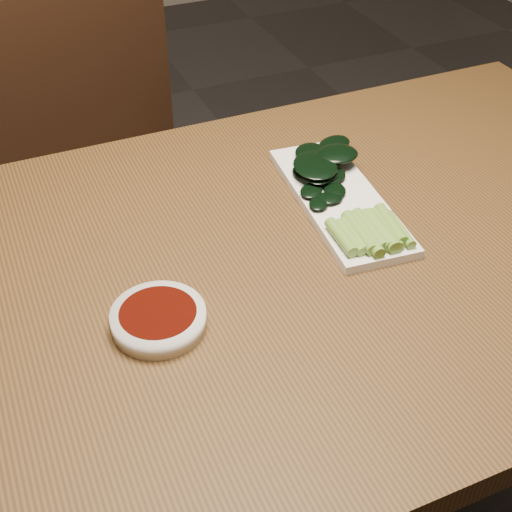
% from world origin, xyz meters
% --- Properties ---
extents(table, '(1.40, 0.80, 0.75)m').
position_xyz_m(table, '(0.00, 0.00, 0.68)').
color(table, '#482F14').
rests_on(table, ground).
extents(chair_far, '(0.57, 0.57, 0.89)m').
position_xyz_m(chair_far, '(-0.06, 0.69, 0.49)').
color(chair_far, black).
rests_on(chair_far, ground).
extents(sauce_bowl, '(0.12, 0.12, 0.02)m').
position_xyz_m(sauce_bowl, '(-0.18, -0.06, 0.76)').
color(sauce_bowl, white).
rests_on(sauce_bowl, table).
extents(serving_plate, '(0.15, 0.33, 0.01)m').
position_xyz_m(serving_plate, '(0.15, 0.08, 0.76)').
color(serving_plate, white).
rests_on(serving_plate, table).
extents(gai_lan, '(0.17, 0.32, 0.03)m').
position_xyz_m(gai_lan, '(0.15, 0.09, 0.77)').
color(gai_lan, olive).
rests_on(gai_lan, serving_plate).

